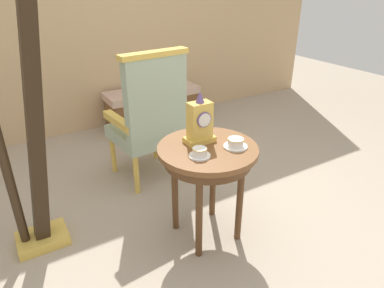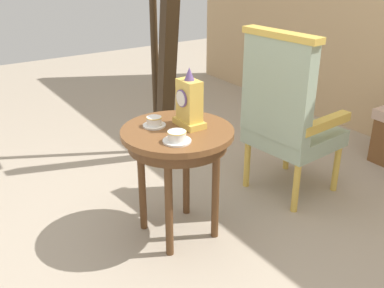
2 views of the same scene
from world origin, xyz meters
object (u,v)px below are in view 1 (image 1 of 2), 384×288
(armchair, at_px, (150,117))
(teacup_left, at_px, (200,153))
(window_bench, at_px, (153,107))
(side_table, at_px, (207,159))
(harp, at_px, (26,144))
(teacup_right, at_px, (236,143))
(mantel_clock, at_px, (200,123))

(armchair, bearing_deg, teacup_left, -96.10)
(window_bench, bearing_deg, teacup_left, -107.11)
(teacup_left, height_order, armchair, armchair)
(side_table, distance_m, window_bench, 2.10)
(armchair, distance_m, harp, 1.04)
(teacup_right, relative_size, window_bench, 0.14)
(side_table, bearing_deg, armchair, 90.78)
(side_table, distance_m, armchair, 0.85)
(side_table, height_order, mantel_clock, mantel_clock)
(harp, bearing_deg, teacup_right, -27.06)
(teacup_right, relative_size, harp, 0.08)
(side_table, relative_size, teacup_right, 4.51)
(mantel_clock, height_order, armchair, armchair)
(armchair, xyz_separation_m, harp, (-0.96, -0.37, 0.14))
(mantel_clock, distance_m, armchair, 0.80)
(teacup_right, height_order, harp, harp)
(teacup_left, relative_size, harp, 0.07)
(side_table, relative_size, armchair, 0.59)
(teacup_left, height_order, teacup_right, teacup_right)
(side_table, height_order, armchair, armchair)
(harp, distance_m, window_bench, 2.19)
(side_table, bearing_deg, harp, 153.78)
(teacup_left, relative_size, mantel_clock, 0.39)
(harp, bearing_deg, window_bench, 45.35)
(side_table, xyz_separation_m, armchair, (-0.01, 0.85, 0.00))
(side_table, distance_m, teacup_right, 0.21)
(side_table, xyz_separation_m, mantel_clock, (-0.01, 0.08, 0.22))
(mantel_clock, xyz_separation_m, harp, (-0.96, 0.39, -0.08))
(armchair, relative_size, window_bench, 1.04)
(teacup_right, distance_m, harp, 1.25)
(teacup_right, distance_m, armchair, 0.96)
(side_table, distance_m, mantel_clock, 0.24)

